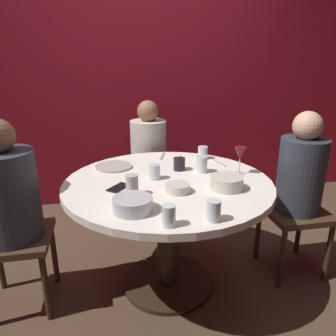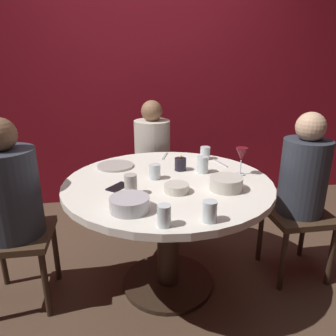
{
  "view_description": "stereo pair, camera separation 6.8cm",
  "coord_description": "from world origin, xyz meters",
  "px_view_note": "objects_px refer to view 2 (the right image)",
  "views": [
    {
      "loc": [
        -0.35,
        -1.78,
        1.45
      ],
      "look_at": [
        0.0,
        0.0,
        0.83
      ],
      "focal_mm": 34.38,
      "sensor_mm": 36.0,
      "label": 1
    },
    {
      "loc": [
        -0.28,
        -1.79,
        1.45
      ],
      "look_at": [
        0.0,
        0.0,
        0.83
      ],
      "focal_mm": 34.38,
      "sensor_mm": 36.0,
      "label": 2
    }
  ],
  "objects_px": {
    "seated_diner_right": "(303,179)",
    "bowl_serving_large": "(130,204)",
    "candle_holder": "(180,164)",
    "cup_by_right_diner": "(205,153)",
    "cup_center_front": "(155,172)",
    "cup_beside_wine": "(131,185)",
    "seated_diner_left": "(9,195)",
    "wine_glass": "(242,155)",
    "dining_table": "(168,206)",
    "seated_diner_back": "(152,150)",
    "cup_by_left_diner": "(210,211)",
    "cup_far_edge": "(164,216)",
    "dinner_plate": "(115,166)",
    "bowl_salad_center": "(177,188)",
    "bowl_small_white": "(226,183)",
    "cell_phone": "(118,187)",
    "cup_near_candle": "(203,165)"
  },
  "relations": [
    {
      "from": "seated_diner_right",
      "to": "bowl_serving_large",
      "type": "xyz_separation_m",
      "value": [
        -1.13,
        -0.37,
        0.08
      ]
    },
    {
      "from": "seated_diner_right",
      "to": "dinner_plate",
      "type": "bearing_deg",
      "value": -14.49
    },
    {
      "from": "cell_phone",
      "to": "cup_center_front",
      "type": "xyz_separation_m",
      "value": [
        0.22,
        0.11,
        0.04
      ]
    },
    {
      "from": "wine_glass",
      "to": "cup_near_candle",
      "type": "height_order",
      "value": "wine_glass"
    },
    {
      "from": "cup_by_left_diner",
      "to": "cup_beside_wine",
      "type": "xyz_separation_m",
      "value": [
        -0.34,
        0.36,
        0.01
      ]
    },
    {
      "from": "dining_table",
      "to": "bowl_serving_large",
      "type": "bearing_deg",
      "value": -123.77
    },
    {
      "from": "cup_near_candle",
      "to": "bowl_salad_center",
      "type": "bearing_deg",
      "value": -127.78
    },
    {
      "from": "seated_diner_back",
      "to": "bowl_serving_large",
      "type": "bearing_deg",
      "value": -11.27
    },
    {
      "from": "wine_glass",
      "to": "cup_beside_wine",
      "type": "distance_m",
      "value": 0.73
    },
    {
      "from": "bowl_serving_large",
      "to": "cell_phone",
      "type": "bearing_deg",
      "value": 99.99
    },
    {
      "from": "seated_diner_left",
      "to": "bowl_salad_center",
      "type": "relative_size",
      "value": 8.48
    },
    {
      "from": "dining_table",
      "to": "cup_by_left_diner",
      "type": "height_order",
      "value": "cup_by_left_diner"
    },
    {
      "from": "wine_glass",
      "to": "cup_center_front",
      "type": "relative_size",
      "value": 1.93
    },
    {
      "from": "cup_near_candle",
      "to": "cup_by_right_diner",
      "type": "height_order",
      "value": "cup_near_candle"
    },
    {
      "from": "cup_near_candle",
      "to": "cup_far_edge",
      "type": "height_order",
      "value": "cup_near_candle"
    },
    {
      "from": "seated_diner_left",
      "to": "cup_center_front",
      "type": "bearing_deg",
      "value": 3.0
    },
    {
      "from": "cell_phone",
      "to": "bowl_serving_large",
      "type": "xyz_separation_m",
      "value": [
        0.05,
        -0.3,
        0.03
      ]
    },
    {
      "from": "candle_holder",
      "to": "cup_center_front",
      "type": "height_order",
      "value": "candle_holder"
    },
    {
      "from": "cup_by_left_diner",
      "to": "cup_far_edge",
      "type": "relative_size",
      "value": 0.99
    },
    {
      "from": "cup_by_right_diner",
      "to": "seated_diner_back",
      "type": "bearing_deg",
      "value": 125.11
    },
    {
      "from": "candle_holder",
      "to": "bowl_serving_large",
      "type": "relative_size",
      "value": 0.53
    },
    {
      "from": "dining_table",
      "to": "cup_by_right_diner",
      "type": "distance_m",
      "value": 0.56
    },
    {
      "from": "seated_diner_right",
      "to": "seated_diner_back",
      "type": "bearing_deg",
      "value": -44.21
    },
    {
      "from": "seated_diner_back",
      "to": "cup_far_edge",
      "type": "height_order",
      "value": "seated_diner_back"
    },
    {
      "from": "cup_by_right_diner",
      "to": "cup_beside_wine",
      "type": "xyz_separation_m",
      "value": [
        -0.57,
        -0.56,
        0.01
      ]
    },
    {
      "from": "wine_glass",
      "to": "seated_diner_right",
      "type": "bearing_deg",
      "value": -4.27
    },
    {
      "from": "seated_diner_back",
      "to": "bowl_small_white",
      "type": "bearing_deg",
      "value": 15.86
    },
    {
      "from": "seated_diner_left",
      "to": "cup_center_front",
      "type": "relative_size",
      "value": 12.67
    },
    {
      "from": "seated_diner_right",
      "to": "candle_holder",
      "type": "xyz_separation_m",
      "value": [
        -0.78,
        0.18,
        0.09
      ]
    },
    {
      "from": "bowl_salad_center",
      "to": "cup_far_edge",
      "type": "height_order",
      "value": "cup_far_edge"
    },
    {
      "from": "cup_center_front",
      "to": "cup_beside_wine",
      "type": "bearing_deg",
      "value": -125.58
    },
    {
      "from": "bowl_small_white",
      "to": "cup_beside_wine",
      "type": "height_order",
      "value": "cup_beside_wine"
    },
    {
      "from": "dinner_plate",
      "to": "bowl_salad_center",
      "type": "height_order",
      "value": "bowl_salad_center"
    },
    {
      "from": "seated_diner_back",
      "to": "candle_holder",
      "type": "bearing_deg",
      "value": 9.1
    },
    {
      "from": "seated_diner_left",
      "to": "bowl_salad_center",
      "type": "xyz_separation_m",
      "value": [
        0.93,
        -0.18,
        0.06
      ]
    },
    {
      "from": "candle_holder",
      "to": "seated_diner_left",
      "type": "bearing_deg",
      "value": -170.2
    },
    {
      "from": "seated_diner_left",
      "to": "wine_glass",
      "type": "xyz_separation_m",
      "value": [
        1.38,
        0.03,
        0.16
      ]
    },
    {
      "from": "seated_diner_back",
      "to": "bowl_small_white",
      "type": "relative_size",
      "value": 6.04
    },
    {
      "from": "seated_diner_back",
      "to": "seated_diner_right",
      "type": "height_order",
      "value": "seated_diner_right"
    },
    {
      "from": "seated_diner_back",
      "to": "cup_far_edge",
      "type": "xyz_separation_m",
      "value": [
        -0.1,
        -1.41,
        0.1
      ]
    },
    {
      "from": "cup_center_front",
      "to": "bowl_serving_large",
      "type": "bearing_deg",
      "value": -112.61
    },
    {
      "from": "cup_beside_wine",
      "to": "bowl_salad_center",
      "type": "bearing_deg",
      "value": -1.28
    },
    {
      "from": "candle_holder",
      "to": "cup_by_right_diner",
      "type": "xyz_separation_m",
      "value": [
        0.22,
        0.21,
        0.0
      ]
    },
    {
      "from": "cup_far_edge",
      "to": "dining_table",
      "type": "bearing_deg",
      "value": 79.25
    },
    {
      "from": "cup_near_candle",
      "to": "dining_table",
      "type": "bearing_deg",
      "value": -156.02
    },
    {
      "from": "seated_diner_right",
      "to": "cup_center_front",
      "type": "bearing_deg",
      "value": -2.6
    },
    {
      "from": "seated_diner_back",
      "to": "cup_center_front",
      "type": "distance_m",
      "value": 0.83
    },
    {
      "from": "cell_phone",
      "to": "cup_far_edge",
      "type": "relative_size",
      "value": 1.41
    },
    {
      "from": "bowl_small_white",
      "to": "cup_center_front",
      "type": "distance_m",
      "value": 0.44
    },
    {
      "from": "dining_table",
      "to": "cup_center_front",
      "type": "xyz_separation_m",
      "value": [
        -0.07,
        0.04,
        0.21
      ]
    }
  ]
}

